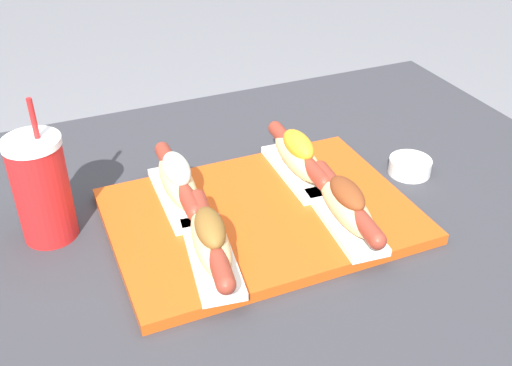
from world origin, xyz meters
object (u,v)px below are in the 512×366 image
object	(u,v)px
sauce_bowl	(410,165)
hot_dog_3	(298,157)
hot_dog_1	(346,205)
serving_tray	(261,215)
drink_cup	(42,189)
hot_dog_0	(211,241)
hot_dog_2	(178,181)

from	to	relation	value
sauce_bowl	hot_dog_3	bearing A→B (deg)	166.12
hot_dog_1	hot_dog_3	size ratio (longest dim) A/B	1.00
serving_tray	drink_cup	distance (m)	0.33
serving_tray	hot_dog_0	bearing A→B (deg)	-143.64
serving_tray	hot_dog_3	world-z (taller)	hot_dog_3
hot_dog_0	hot_dog_1	bearing A→B (deg)	0.42
hot_dog_1	serving_tray	bearing A→B (deg)	142.18
serving_tray	hot_dog_3	size ratio (longest dim) A/B	2.09
hot_dog_3	sauce_bowl	size ratio (longest dim) A/B	2.99
hot_dog_1	hot_dog_2	xyz separation A→B (m)	(-0.21, 0.16, 0.00)
hot_dog_1	hot_dog_0	bearing A→B (deg)	-179.58
hot_dog_1	hot_dog_2	world-z (taller)	hot_dog_2
hot_dog_1	hot_dog_3	distance (m)	0.16
serving_tray	hot_dog_2	bearing A→B (deg)	143.91
serving_tray	sauce_bowl	bearing A→B (deg)	4.91
hot_dog_3	hot_dog_1	bearing A→B (deg)	-88.82
hot_dog_0	hot_dog_3	size ratio (longest dim) A/B	0.99
hot_dog_2	hot_dog_1	bearing A→B (deg)	-36.94
sauce_bowl	serving_tray	bearing A→B (deg)	-175.09
drink_cup	hot_dog_0	bearing A→B (deg)	-41.15
hot_dog_0	serving_tray	bearing A→B (deg)	36.36
hot_dog_2	sauce_bowl	world-z (taller)	hot_dog_2
hot_dog_0	hot_dog_2	distance (m)	0.16
hot_dog_0	hot_dog_3	xyz separation A→B (m)	(0.21, 0.16, 0.00)
hot_dog_2	sauce_bowl	bearing A→B (deg)	-7.54
sauce_bowl	drink_cup	size ratio (longest dim) A/B	0.33
hot_dog_0	sauce_bowl	distance (m)	0.43
hot_dog_3	serving_tray	bearing A→B (deg)	-143.25
hot_dog_1	drink_cup	world-z (taller)	drink_cup
serving_tray	hot_dog_3	xyz separation A→B (m)	(0.10, 0.07, 0.04)
serving_tray	drink_cup	size ratio (longest dim) A/B	2.06
serving_tray	hot_dog_2	size ratio (longest dim) A/B	2.09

